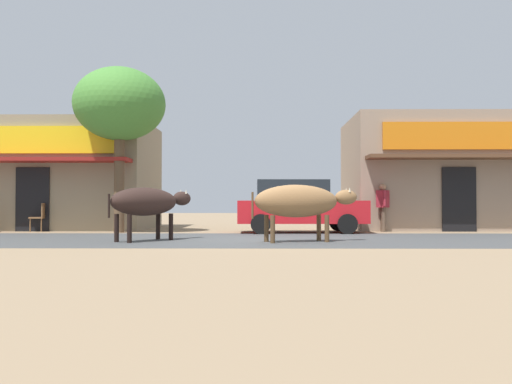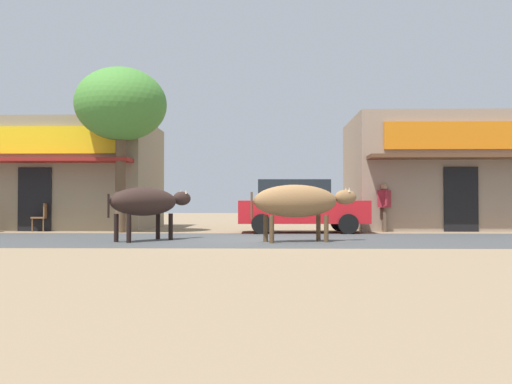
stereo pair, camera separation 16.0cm
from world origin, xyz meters
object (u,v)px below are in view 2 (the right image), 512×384
parked_hatchback_car (300,206)px  cow_near_brown (146,202)px  cow_far_dark (298,202)px  pedestrian_by_shop (384,204)px  roadside_tree (121,106)px  cafe_chair_by_doorway (42,216)px

parked_hatchback_car → cow_near_brown: size_ratio=1.81×
cow_far_dark → pedestrian_by_shop: 5.72m
cow_near_brown → pedestrian_by_shop: 8.11m
roadside_tree → cow_near_brown: (1.70, -3.91, -3.07)m
roadside_tree → parked_hatchback_car: size_ratio=1.30×
parked_hatchback_car → cow_near_brown: parked_hatchback_car is taller
parked_hatchback_car → cow_far_dark: parked_hatchback_car is taller
pedestrian_by_shop → cow_near_brown: bearing=-145.9°
cow_near_brown → cow_far_dark: cow_far_dark is taller
cafe_chair_by_doorway → pedestrian_by_shop: bearing=0.2°
cow_far_dark → cafe_chair_by_doorway: size_ratio=2.85×
roadside_tree → pedestrian_by_shop: roadside_tree is taller
parked_hatchback_car → pedestrian_by_shop: size_ratio=2.59×
parked_hatchback_car → pedestrian_by_shop: bearing=12.4°
parked_hatchback_car → cow_far_dark: (-0.28, -4.23, 0.11)m
cafe_chair_by_doorway → roadside_tree: bearing=-12.5°
roadside_tree → parked_hatchback_car: (5.64, 0.03, -3.17)m
roadside_tree → pedestrian_by_shop: size_ratio=3.36×
roadside_tree → parked_hatchback_car: 6.47m
cow_near_brown → parked_hatchback_car: bearing=44.9°
cow_near_brown → pedestrian_by_shop: bearing=34.1°
pedestrian_by_shop → parked_hatchback_car: bearing=-167.6°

